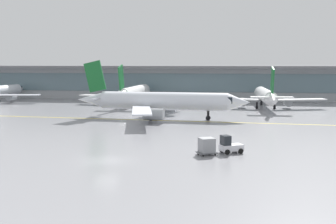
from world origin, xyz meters
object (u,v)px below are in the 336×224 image
(baggage_tug, at_px, (230,146))
(cargo_dolly_lead, at_px, (207,146))
(gate_airplane_2, at_px, (265,96))
(gate_airplane_1, at_px, (134,93))
(taxiing_regional_jet, at_px, (161,102))

(baggage_tug, xyz_separation_m, cargo_dolly_lead, (-2.56, -1.32, 0.16))
(cargo_dolly_lead, bearing_deg, gate_airplane_2, 51.75)
(gate_airplane_1, bearing_deg, baggage_tug, -155.46)
(gate_airplane_2, bearing_deg, taxiing_regional_jet, 135.29)
(gate_airplane_1, bearing_deg, taxiing_regional_jet, -155.84)
(baggage_tug, bearing_deg, taxiing_regional_jet, 86.73)
(gate_airplane_1, relative_size, gate_airplane_2, 1.04)
(gate_airplane_1, distance_m, gate_airplane_2, 31.81)
(baggage_tug, distance_m, cargo_dolly_lead, 2.88)
(gate_airplane_1, xyz_separation_m, cargo_dolly_lead, (21.48, -56.00, -1.97))
(gate_airplane_1, height_order, cargo_dolly_lead, gate_airplane_1)
(gate_airplane_2, xyz_separation_m, baggage_tug, (-7.59, -51.28, -2.02))
(gate_airplane_2, bearing_deg, baggage_tug, 169.01)
(gate_airplane_2, relative_size, taxiing_regional_jet, 0.89)
(gate_airplane_2, height_order, cargo_dolly_lead, gate_airplane_2)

